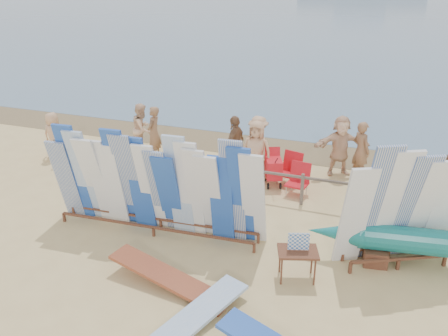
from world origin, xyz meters
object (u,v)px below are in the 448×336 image
at_px(flat_board_b, 189,328).
at_px(beachgoer_10, 445,182).
at_px(beachgoer_1, 154,133).
at_px(stroller, 273,171).
at_px(beachgoer_2, 142,129).
at_px(beachgoer_4, 235,145).
at_px(side_surfboard_rack, 400,211).
at_px(vendor_table, 297,264).
at_px(beach_chair_left, 289,175).
at_px(beachgoer_5, 340,145).
at_px(beachgoer_7, 361,150).
at_px(beachgoer_3, 258,143).
at_px(beachgoer_6, 256,152).
at_px(main_surfboard_rack, 155,188).
at_px(beachgoer_0, 54,135).
at_px(beach_chair_right, 297,186).
at_px(flat_board_c, 169,287).

height_order(flat_board_b, beachgoer_10, beachgoer_10).
bearing_deg(beachgoer_1, beachgoer_10, 81.75).
height_order(stroller, beachgoer_2, beachgoer_2).
relative_size(beachgoer_4, beachgoer_2, 1.05).
relative_size(side_surfboard_rack, vendor_table, 2.69).
xyz_separation_m(beach_chair_left, beachgoer_5, (1.28, 1.28, 0.66)).
height_order(beachgoer_7, beachgoer_1, beachgoer_7).
bearing_deg(beachgoer_5, beachgoer_1, 162.70).
height_order(beachgoer_10, beachgoer_3, beachgoer_3).
relative_size(beachgoer_7, beachgoer_6, 0.95).
xyz_separation_m(side_surfboard_rack, beachgoer_2, (-8.37, 4.08, -0.41)).
relative_size(main_surfboard_rack, beachgoer_10, 3.33).
bearing_deg(beachgoer_4, main_surfboard_rack, -2.46).
bearing_deg(vendor_table, flat_board_b, -143.37).
height_order(beachgoer_4, beachgoer_5, beachgoer_5).
bearing_deg(beachgoer_3, beachgoer_1, 20.19).
distance_m(beach_chair_left, beachgoer_3, 1.53).
bearing_deg(flat_board_b, beachgoer_5, 99.98).
bearing_deg(beachgoer_1, main_surfboard_rack, 24.94).
bearing_deg(beach_chair_left, beachgoer_3, 163.39).
bearing_deg(beachgoer_0, vendor_table, 152.31).
bearing_deg(beach_chair_left, stroller, -137.65).
bearing_deg(stroller, vendor_table, -92.00).
bearing_deg(side_surfboard_rack, beachgoer_0, 138.74).
bearing_deg(beachgoer_3, beachgoer_7, -156.27).
bearing_deg(beachgoer_7, beach_chair_left, 75.36).
distance_m(vendor_table, beachgoer_5, 5.86).
bearing_deg(main_surfboard_rack, beachgoer_10, 25.76).
xyz_separation_m(beach_chair_left, beachgoer_6, (-0.98, -0.15, 0.67)).
bearing_deg(beachgoer_6, beachgoer_10, -0.35).
distance_m(main_surfboard_rack, beachgoer_7, 6.59).
relative_size(beach_chair_left, beachgoer_4, 0.52).
xyz_separation_m(main_surfboard_rack, stroller, (1.93, 3.64, -0.77)).
bearing_deg(beach_chair_right, vendor_table, -70.50).
height_order(beachgoer_6, beachgoer_3, beachgoer_6).
height_order(beach_chair_right, beachgoer_0, beachgoer_0).
height_order(beachgoer_7, beachgoer_0, beachgoer_7).
bearing_deg(beach_chair_right, beachgoer_7, 57.42).
bearing_deg(vendor_table, beachgoer_4, 103.63).
distance_m(flat_board_c, beachgoer_1, 7.24).
height_order(vendor_table, beachgoer_7, beachgoer_7).
height_order(main_surfboard_rack, beach_chair_left, main_surfboard_rack).
bearing_deg(beachgoer_10, main_surfboard_rack, -152.27).
height_order(flat_board_c, beachgoer_1, beachgoer_1).
height_order(beach_chair_right, beachgoer_2, beachgoer_2).
distance_m(side_surfboard_rack, beachgoer_7, 4.61).
bearing_deg(beachgoer_4, beachgoer_2, -92.73).
height_order(beach_chair_right, beachgoer_1, beachgoer_1).
bearing_deg(flat_board_c, beach_chair_left, -0.91).
xyz_separation_m(beach_chair_left, beach_chair_right, (0.39, -0.63, -0.01)).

